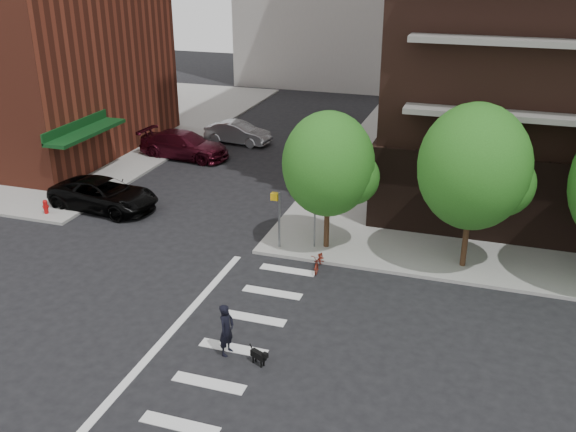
{
  "coord_description": "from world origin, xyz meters",
  "views": [
    {
      "loc": [
        10.5,
        -16.92,
        12.71
      ],
      "look_at": [
        3.0,
        6.0,
        2.5
      ],
      "focal_mm": 40.0,
      "sensor_mm": 36.0,
      "label": 1
    }
  ],
  "objects_px": {
    "parked_car_silver": "(238,133)",
    "scooter": "(319,261)",
    "fire_hydrant": "(46,206)",
    "parked_car_black": "(104,194)",
    "dog_walker": "(227,330)",
    "parked_car_maroon": "(184,145)"
  },
  "relations": [
    {
      "from": "parked_car_black",
      "to": "dog_walker",
      "type": "height_order",
      "value": "dog_walker"
    },
    {
      "from": "parked_car_silver",
      "to": "parked_car_black",
      "type": "bearing_deg",
      "value": 177.0
    },
    {
      "from": "scooter",
      "to": "dog_walker",
      "type": "bearing_deg",
      "value": -105.38
    },
    {
      "from": "parked_car_maroon",
      "to": "parked_car_silver",
      "type": "xyz_separation_m",
      "value": [
        2.03,
        4.13,
        -0.11
      ]
    },
    {
      "from": "parked_car_silver",
      "to": "parked_car_maroon",
      "type": "bearing_deg",
      "value": 159.46
    },
    {
      "from": "fire_hydrant",
      "to": "dog_walker",
      "type": "bearing_deg",
      "value": -31.2
    },
    {
      "from": "fire_hydrant",
      "to": "scooter",
      "type": "bearing_deg",
      "value": -5.05
    },
    {
      "from": "parked_car_black",
      "to": "dog_walker",
      "type": "bearing_deg",
      "value": -125.99
    },
    {
      "from": "fire_hydrant",
      "to": "parked_car_silver",
      "type": "relative_size",
      "value": 0.16
    },
    {
      "from": "fire_hydrant",
      "to": "dog_walker",
      "type": "distance_m",
      "value": 15.7
    },
    {
      "from": "parked_car_maroon",
      "to": "dog_walker",
      "type": "distance_m",
      "value": 22.09
    },
    {
      "from": "fire_hydrant",
      "to": "parked_car_silver",
      "type": "distance_m",
      "value": 15.69
    },
    {
      "from": "parked_car_black",
      "to": "parked_car_maroon",
      "type": "relative_size",
      "value": 0.97
    },
    {
      "from": "parked_car_silver",
      "to": "scooter",
      "type": "bearing_deg",
      "value": -141.96
    },
    {
      "from": "dog_walker",
      "to": "parked_car_maroon",
      "type": "bearing_deg",
      "value": 38.33
    },
    {
      "from": "parked_car_silver",
      "to": "dog_walker",
      "type": "height_order",
      "value": "dog_walker"
    },
    {
      "from": "fire_hydrant",
      "to": "parked_car_silver",
      "type": "xyz_separation_m",
      "value": [
        4.33,
        15.08,
        0.2
      ]
    },
    {
      "from": "parked_car_black",
      "to": "parked_car_silver",
      "type": "bearing_deg",
      "value": -3.0
    },
    {
      "from": "parked_car_silver",
      "to": "dog_walker",
      "type": "bearing_deg",
      "value": -152.94
    },
    {
      "from": "fire_hydrant",
      "to": "parked_car_black",
      "type": "distance_m",
      "value": 2.91
    },
    {
      "from": "fire_hydrant",
      "to": "scooter",
      "type": "distance_m",
      "value": 14.77
    },
    {
      "from": "fire_hydrant",
      "to": "parked_car_black",
      "type": "bearing_deg",
      "value": 37.56
    }
  ]
}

